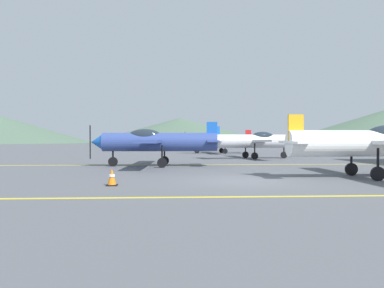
{
  "coord_description": "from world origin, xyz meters",
  "views": [
    {
      "loc": [
        -2.74,
        -14.17,
        1.59
      ],
      "look_at": [
        -1.24,
        14.0,
        1.2
      ],
      "focal_mm": 35.63,
      "sensor_mm": 36.0,
      "label": 1
    }
  ],
  "objects_px": {
    "airplane_back": "(219,140)",
    "traffic_cone_front": "(112,177)",
    "airplane_far": "(256,141)",
    "airplane_near": "(375,142)",
    "airplane_mid": "(155,141)"
  },
  "relations": [
    {
      "from": "airplane_back",
      "to": "traffic_cone_front",
      "type": "bearing_deg",
      "value": -104.18
    },
    {
      "from": "airplane_near",
      "to": "traffic_cone_front",
      "type": "height_order",
      "value": "airplane_near"
    },
    {
      "from": "airplane_near",
      "to": "airplane_far",
      "type": "bearing_deg",
      "value": 95.87
    },
    {
      "from": "airplane_far",
      "to": "traffic_cone_front",
      "type": "distance_m",
      "value": 19.19
    },
    {
      "from": "airplane_mid",
      "to": "airplane_far",
      "type": "xyz_separation_m",
      "value": [
        7.65,
        8.08,
        0.0
      ]
    },
    {
      "from": "airplane_far",
      "to": "airplane_near",
      "type": "bearing_deg",
      "value": -84.13
    },
    {
      "from": "airplane_near",
      "to": "airplane_back",
      "type": "distance_m",
      "value": 26.5
    },
    {
      "from": "airplane_mid",
      "to": "traffic_cone_front",
      "type": "relative_size",
      "value": 14.46
    },
    {
      "from": "airplane_near",
      "to": "airplane_mid",
      "type": "bearing_deg",
      "value": 142.84
    },
    {
      "from": "airplane_mid",
      "to": "airplane_far",
      "type": "height_order",
      "value": "same"
    },
    {
      "from": "airplane_far",
      "to": "airplane_back",
      "type": "xyz_separation_m",
      "value": [
        -1.55,
        11.26,
        0.0
      ]
    },
    {
      "from": "airplane_back",
      "to": "traffic_cone_front",
      "type": "relative_size",
      "value": 14.47
    },
    {
      "from": "airplane_back",
      "to": "traffic_cone_front",
      "type": "distance_m",
      "value": 29.23
    },
    {
      "from": "airplane_far",
      "to": "airplane_back",
      "type": "relative_size",
      "value": 1.0
    },
    {
      "from": "airplane_near",
      "to": "airplane_mid",
      "type": "relative_size",
      "value": 1.0
    }
  ]
}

